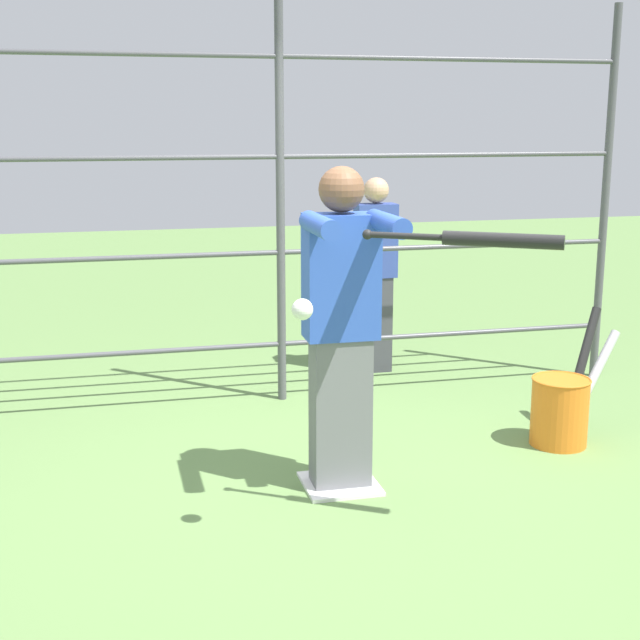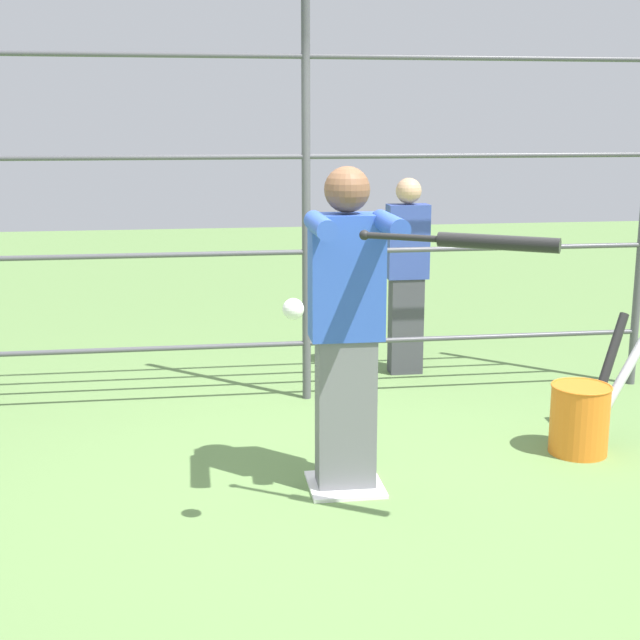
# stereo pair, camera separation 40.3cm
# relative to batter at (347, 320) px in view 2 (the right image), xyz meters

# --- Properties ---
(ground_plane) EXTENTS (24.00, 24.00, 0.00)m
(ground_plane) POSITION_rel_batter_xyz_m (0.00, -0.02, -0.94)
(ground_plane) COLOR #608447
(home_plate) EXTENTS (0.40, 0.40, 0.02)m
(home_plate) POSITION_rel_batter_xyz_m (0.00, -0.02, -0.93)
(home_plate) COLOR white
(home_plate) RESTS_ON ground
(fence_backstop) EXTENTS (5.03, 0.06, 2.78)m
(fence_backstop) POSITION_rel_batter_xyz_m (0.00, -1.62, 0.45)
(fence_backstop) COLOR #4C4C51
(fence_backstop) RESTS_ON ground
(batter) EXTENTS (0.45, 0.58, 1.73)m
(batter) POSITION_rel_batter_xyz_m (0.00, 0.00, 0.00)
(batter) COLOR slate
(batter) RESTS_ON ground
(baseball_bat_swinging) EXTENTS (0.79, 0.52, 0.07)m
(baseball_bat_swinging) POSITION_rel_batter_xyz_m (-0.46, 0.74, 0.50)
(baseball_bat_swinging) COLOR black
(softball_in_flight) EXTENTS (0.10, 0.10, 0.10)m
(softball_in_flight) POSITION_rel_batter_xyz_m (0.36, 0.65, 0.21)
(softball_in_flight) COLOR white
(bat_bucket) EXTENTS (0.73, 0.55, 0.79)m
(bat_bucket) POSITION_rel_batter_xyz_m (-1.50, -0.33, -0.71)
(bat_bucket) COLOR orange
(bat_bucket) RESTS_ON ground
(bystander_behind_fence) EXTENTS (0.32, 0.20, 1.53)m
(bystander_behind_fence) POSITION_rel_batter_xyz_m (-0.86, -2.17, -0.14)
(bystander_behind_fence) COLOR #3F3F47
(bystander_behind_fence) RESTS_ON ground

